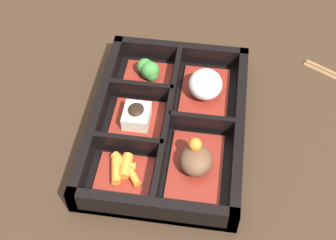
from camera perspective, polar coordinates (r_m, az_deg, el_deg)
ground_plane at (r=0.71m, az=0.00°, el=-1.27°), size 3.00×3.00×0.00m
bento_base at (r=0.71m, az=0.00°, el=-1.02°), size 0.31×0.22×0.01m
bento_rim at (r=0.70m, az=-0.15°, el=-0.18°), size 0.31×0.22×0.04m
bowl_rice at (r=0.73m, az=4.56°, el=4.02°), size 0.12×0.07×0.05m
bowl_stew at (r=0.65m, az=3.40°, el=-5.12°), size 0.12×0.07×0.05m
bowl_greens at (r=0.76m, az=-2.43°, el=5.86°), size 0.07×0.08×0.04m
bowl_tofu at (r=0.70m, az=-3.82°, el=0.21°), size 0.09×0.08×0.04m
bowl_carrots at (r=0.65m, az=-5.39°, el=-6.20°), size 0.07×0.08×0.02m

